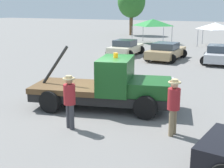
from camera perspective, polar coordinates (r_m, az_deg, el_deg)
name	(u,v)px	position (r m, az deg, el deg)	size (l,w,h in m)	color
ground_plane	(101,107)	(12.85, -2.02, -4.32)	(160.00, 160.00, 0.00)	slate
tow_truck	(109,87)	(12.52, -0.54, -0.49)	(5.95, 3.28, 2.51)	black
person_near_truck	(174,103)	(10.03, 11.21, -3.35)	(0.41, 0.41, 1.85)	#847051
person_at_hood	(70,98)	(10.46, -7.77, -2.51)	(0.41, 0.41, 1.84)	#38383D
parked_car_cream	(126,48)	(26.45, 2.49, 6.61)	(2.45, 4.29, 1.34)	beige
parked_car_tan	(166,51)	(24.69, 9.84, 5.90)	(2.65, 4.51, 1.34)	tan
parked_car_silver	(219,54)	(24.14, 18.97, 5.16)	(2.56, 4.37, 1.34)	#B7B7BC
canopy_tent_green	(153,22)	(35.65, 7.48, 11.11)	(3.60, 3.60, 2.70)	#9E9EA3
canopy_tent_white	(215,26)	(34.48, 18.38, 10.05)	(2.99, 2.99, 2.43)	#9E9EA3
tree_left	(131,2)	(45.81, 3.58, 14.82)	(3.94, 3.94, 7.04)	brown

